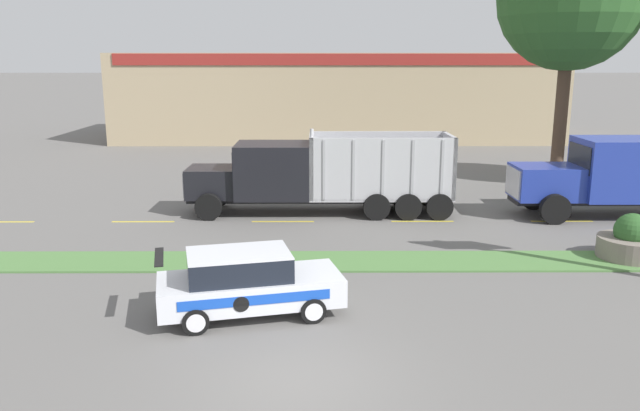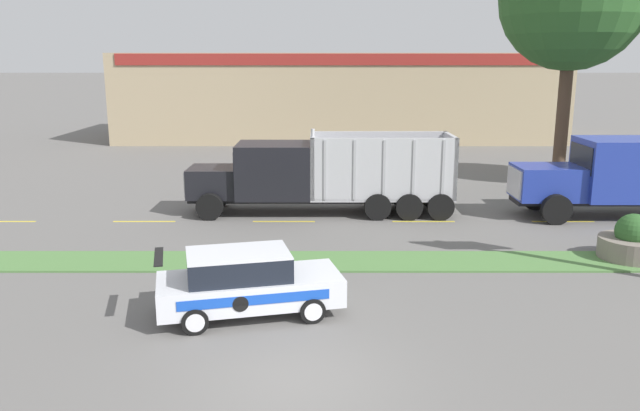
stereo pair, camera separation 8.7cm
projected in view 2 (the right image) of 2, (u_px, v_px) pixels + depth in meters
The scene contains 11 objects.
ground_plane at pixel (295, 379), 12.20m from camera, with size 600.00×600.00×0.00m, color slate.
grass_verge at pixel (304, 261), 19.21m from camera, with size 120.00×1.96×0.06m, color #517F42.
centre_line_2 at pixel (4, 221), 24.06m from camera, with size 2.40×0.14×0.01m, color yellow.
centre_line_3 at pixel (144, 221), 24.06m from camera, with size 2.40×0.14×0.01m, color yellow.
centre_line_4 at pixel (284, 221), 24.06m from camera, with size 2.40×0.14×0.01m, color yellow.
centre_line_5 at pixel (423, 221), 24.07m from camera, with size 2.40×0.14×0.01m, color yellow.
centre_line_6 at pixel (563, 221), 24.07m from camera, with size 2.40×0.14×0.01m, color yellow.
dump_truck_mid at pixel (301, 176), 25.13m from camera, with size 10.62×2.69×3.51m.
rally_car at pixel (246, 282), 15.10m from camera, with size 4.70×2.76×1.65m.
stone_planter at pixel (632, 243), 19.38m from camera, with size 2.00×2.00×1.47m.
store_building_backdrop at pixel (338, 96), 50.18m from camera, with size 33.40×12.10×6.58m.
Camera 2 is at (0.48, -11.11, 6.08)m, focal length 35.00 mm.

